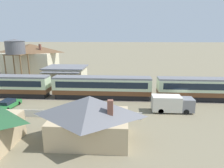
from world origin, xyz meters
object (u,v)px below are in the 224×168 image
(water_tower, at_px, (15,47))
(cottage_grey_roof, at_px, (90,117))
(passenger_train, at_px, (156,87))
(delivery_truck_grey, at_px, (172,104))
(station_building, at_px, (66,76))
(station_house_brown_roof, at_px, (31,59))
(parked_car_green, at_px, (8,104))

(water_tower, bearing_deg, cottage_grey_roof, -50.24)
(passenger_train, relative_size, delivery_truck_grey, 12.20)
(station_building, height_order, cottage_grey_roof, cottage_grey_roof)
(station_house_brown_roof, xyz_separation_m, parked_car_green, (8.73, -27.34, -3.92))
(station_building, distance_m, station_house_brown_roof, 18.36)
(water_tower, bearing_deg, station_building, -15.82)
(station_building, height_order, station_house_brown_roof, station_house_brown_roof)
(cottage_grey_roof, bearing_deg, station_building, 111.99)
(station_building, bearing_deg, passenger_train, -26.42)
(water_tower, bearing_deg, delivery_truck_grey, -29.42)
(passenger_train, bearing_deg, cottage_grey_roof, -121.85)
(passenger_train, xyz_separation_m, station_house_brown_roof, (-32.49, 21.38, 2.33))
(parked_car_green, bearing_deg, delivery_truck_grey, -85.02)
(station_house_brown_roof, bearing_deg, station_building, -41.36)
(station_building, distance_m, cottage_grey_roof, 25.93)
(cottage_grey_roof, bearing_deg, passenger_train, 58.15)
(station_house_brown_roof, distance_m, water_tower, 9.02)
(water_tower, height_order, cottage_grey_roof, water_tower)
(parked_car_green, bearing_deg, water_tower, 28.93)
(station_building, bearing_deg, delivery_truck_grey, -36.85)
(water_tower, bearing_deg, station_house_brown_roof, 91.33)
(station_building, relative_size, delivery_truck_grey, 1.50)
(delivery_truck_grey, bearing_deg, parked_car_green, -179.90)
(water_tower, distance_m, cottage_grey_roof, 36.69)
(station_building, distance_m, parked_car_green, 16.16)
(passenger_train, height_order, water_tower, water_tower)
(passenger_train, distance_m, station_house_brown_roof, 38.97)
(water_tower, xyz_separation_m, parked_car_green, (8.54, -19.13, -7.66))
(station_house_brown_roof, bearing_deg, cottage_grey_roof, -57.06)
(cottage_grey_roof, distance_m, parked_car_green, 17.16)
(passenger_train, height_order, station_house_brown_roof, station_house_brown_roof)
(passenger_train, height_order, parked_car_green, passenger_train)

